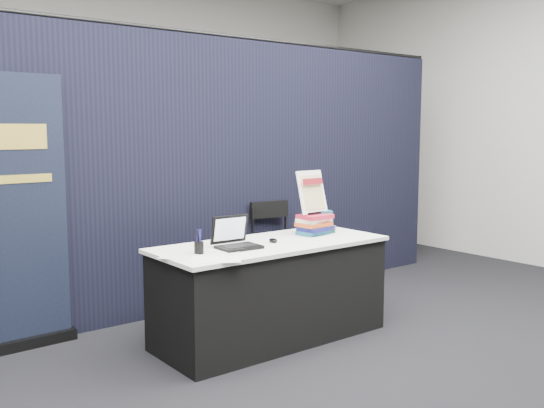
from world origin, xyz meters
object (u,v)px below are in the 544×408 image
at_px(laptop, 236,240).
at_px(pullup_banner, 11,230).
at_px(book_stack_short, 318,221).
at_px(stacking_chair, 280,246).
at_px(book_stack_tall, 314,224).
at_px(display_table, 271,291).
at_px(info_sign, 312,193).

distance_m(laptop, pullup_banner, 1.60).
bearing_deg(book_stack_short, stacking_chair, 78.52).
bearing_deg(pullup_banner, stacking_chair, -5.82).
relative_size(book_stack_tall, pullup_banner, 0.13).
height_order(laptop, stacking_chair, laptop).
xyz_separation_m(book_stack_tall, pullup_banner, (-2.10, 0.88, 0.05)).
bearing_deg(display_table, book_stack_short, 11.04).
xyz_separation_m(info_sign, stacking_chair, (0.22, 0.69, -0.57)).
height_order(book_stack_tall, info_sign, info_sign).
relative_size(display_table, pullup_banner, 0.90).
height_order(display_table, book_stack_short, book_stack_short).
height_order(laptop, book_stack_tall, laptop).
bearing_deg(book_stack_tall, book_stack_short, 29.72).
bearing_deg(laptop, display_table, 4.78).
bearing_deg(pullup_banner, info_sign, -23.95).
bearing_deg(info_sign, book_stack_short, 10.69).
height_order(book_stack_tall, stacking_chair, stacking_chair).
bearing_deg(pullup_banner, display_table, -32.41).
xyz_separation_m(laptop, pullup_banner, (-1.27, 0.96, 0.08)).
bearing_deg(display_table, laptop, -177.15).
relative_size(book_stack_tall, book_stack_short, 1.05).
relative_size(pullup_banner, stacking_chair, 2.16).
relative_size(book_stack_short, pullup_banner, 0.12).
distance_m(display_table, pullup_banner, 1.93).
distance_m(laptop, stacking_chair, 1.35).
distance_m(book_stack_tall, pullup_banner, 2.28).
distance_m(display_table, laptop, 0.54).
bearing_deg(pullup_banner, book_stack_tall, -24.66).
bearing_deg(book_stack_tall, pullup_banner, 157.19).
xyz_separation_m(display_table, book_stack_short, (0.58, 0.11, 0.47)).
relative_size(display_table, laptop, 5.91).
bearing_deg(display_table, info_sign, 10.88).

